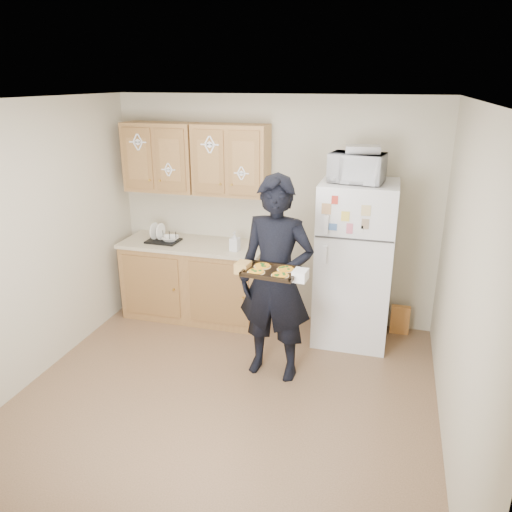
% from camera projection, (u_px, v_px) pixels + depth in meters
% --- Properties ---
extents(floor, '(3.60, 3.60, 0.00)m').
position_uv_depth(floor, '(224.00, 399.00, 4.36)').
color(floor, brown).
rests_on(floor, ground).
extents(ceiling, '(3.60, 3.60, 0.00)m').
position_uv_depth(ceiling, '(216.00, 100.00, 3.52)').
color(ceiling, beige).
rests_on(ceiling, wall_back).
extents(wall_back, '(3.60, 0.04, 2.50)m').
position_uv_depth(wall_back, '(274.00, 211.00, 5.57)').
color(wall_back, '#C1B79C').
rests_on(wall_back, floor).
extents(wall_front, '(3.60, 0.04, 2.50)m').
position_uv_depth(wall_front, '(91.00, 398.00, 2.31)').
color(wall_front, '#C1B79C').
rests_on(wall_front, floor).
extents(wall_left, '(0.04, 3.60, 2.50)m').
position_uv_depth(wall_left, '(28.00, 246.00, 4.39)').
color(wall_left, '#C1B79C').
rests_on(wall_left, floor).
extents(wall_right, '(0.04, 3.60, 2.50)m').
position_uv_depth(wall_right, '(463.00, 290.00, 3.49)').
color(wall_right, '#C1B79C').
rests_on(wall_right, floor).
extents(refrigerator, '(0.75, 0.70, 1.70)m').
position_uv_depth(refrigerator, '(355.00, 264.00, 5.13)').
color(refrigerator, white).
rests_on(refrigerator, floor).
extents(base_cabinet, '(1.60, 0.60, 0.86)m').
position_uv_depth(base_cabinet, '(195.00, 281.00, 5.77)').
color(base_cabinet, brown).
rests_on(base_cabinet, floor).
extents(countertop, '(1.64, 0.64, 0.04)m').
position_uv_depth(countertop, '(194.00, 245.00, 5.62)').
color(countertop, beige).
rests_on(countertop, base_cabinet).
extents(upper_cab_left, '(0.80, 0.33, 0.75)m').
position_uv_depth(upper_cab_left, '(161.00, 157.00, 5.53)').
color(upper_cab_left, brown).
rests_on(upper_cab_left, wall_back).
extents(upper_cab_right, '(0.80, 0.33, 0.75)m').
position_uv_depth(upper_cab_right, '(231.00, 160.00, 5.32)').
color(upper_cab_right, brown).
rests_on(upper_cab_right, wall_back).
extents(cereal_box, '(0.20, 0.07, 0.32)m').
position_uv_depth(cereal_box, '(400.00, 320.00, 5.45)').
color(cereal_box, gold).
rests_on(cereal_box, floor).
extents(person, '(0.73, 0.52, 1.89)m').
position_uv_depth(person, '(276.00, 280.00, 4.46)').
color(person, black).
rests_on(person, floor).
extents(baking_tray, '(0.47, 0.37, 0.04)m').
position_uv_depth(baking_tray, '(271.00, 272.00, 4.12)').
color(baking_tray, black).
rests_on(baking_tray, person).
extents(pizza_front_left, '(0.15, 0.15, 0.02)m').
position_uv_depth(pizza_front_left, '(256.00, 272.00, 4.08)').
color(pizza_front_left, '#FFA220').
rests_on(pizza_front_left, baking_tray).
extents(pizza_front_right, '(0.15, 0.15, 0.02)m').
position_uv_depth(pizza_front_right, '(280.00, 275.00, 4.01)').
color(pizza_front_right, '#FFA220').
rests_on(pizza_front_right, baking_tray).
extents(pizza_back_left, '(0.15, 0.15, 0.02)m').
position_uv_depth(pizza_back_left, '(262.00, 266.00, 4.21)').
color(pizza_back_left, '#FFA220').
rests_on(pizza_back_left, baking_tray).
extents(pizza_back_right, '(0.15, 0.15, 0.02)m').
position_uv_depth(pizza_back_right, '(286.00, 269.00, 4.14)').
color(pizza_back_right, '#FFA220').
rests_on(pizza_back_right, baking_tray).
extents(microwave, '(0.55, 0.42, 0.28)m').
position_uv_depth(microwave, '(357.00, 168.00, 4.76)').
color(microwave, white).
rests_on(microwave, refrigerator).
extents(foil_pan, '(0.34, 0.26, 0.07)m').
position_uv_depth(foil_pan, '(363.00, 149.00, 4.72)').
color(foil_pan, silver).
rests_on(foil_pan, microwave).
extents(dish_rack, '(0.37, 0.28, 0.14)m').
position_uv_depth(dish_rack, '(163.00, 236.00, 5.64)').
color(dish_rack, black).
rests_on(dish_rack, countertop).
extents(bowl, '(0.25, 0.25, 0.05)m').
position_uv_depth(bowl, '(170.00, 239.00, 5.62)').
color(bowl, white).
rests_on(bowl, dish_rack).
extents(soap_bottle, '(0.11, 0.11, 0.21)m').
position_uv_depth(soap_bottle, '(235.00, 241.00, 5.33)').
color(soap_bottle, white).
rests_on(soap_bottle, countertop).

